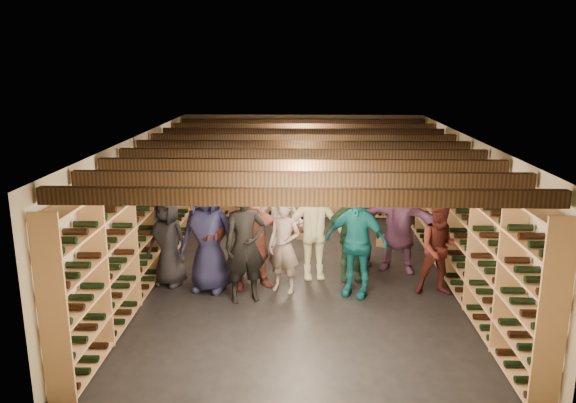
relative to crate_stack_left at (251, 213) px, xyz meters
The scene contains 22 objects.
ground 2.83m from the crate_stack_left, 67.02° to the right, with size 8.00×8.00×0.00m, color black.
walls 2.91m from the crate_stack_left, 67.02° to the right, with size 5.52×8.02×2.40m.
ceiling 3.43m from the crate_stack_left, 67.02° to the right, with size 5.50×8.00×0.01m, color beige.
ceiling_joists 3.35m from the crate_stack_left, 67.02° to the right, with size 5.40×7.12×0.18m.
wine_rack_left 3.04m from the crate_stack_left, 119.81° to the right, with size 0.32×7.50×2.15m.
wine_rack_right 4.53m from the crate_stack_left, 35.13° to the right, with size 0.32×7.50×2.15m.
wine_rack_back 1.79m from the crate_stack_left, 48.88° to the left, with size 4.70×0.30×2.15m.
crate_stack_left is the anchor object (origin of this frame).
crate_stack_right 1.27m from the crate_stack_left, 16.68° to the right, with size 0.53×0.38×0.34m.
crate_loose 3.02m from the crate_stack_left, 16.88° to the right, with size 0.50×0.33×0.17m, color tan.
person_0 3.18m from the crate_stack_left, 110.10° to the right, with size 0.73×0.47×1.49m, color black.
person_1 3.61m from the crate_stack_left, 86.16° to the right, with size 0.65×0.43×1.78m, color black.
person_3 3.00m from the crate_stack_left, 63.68° to the right, with size 1.20×0.69×1.86m, color beige.
person_4 3.85m from the crate_stack_left, 59.34° to the right, with size 1.01×0.42×1.72m, color #126872.
person_5 3.06m from the crate_stack_left, 84.33° to the right, with size 1.63×0.52×1.76m, color brown.
person_6 3.24m from the crate_stack_left, 96.94° to the right, with size 0.90×0.58×1.84m, color #1D1E43.
person_7 3.31m from the crate_stack_left, 75.58° to the right, with size 0.55×0.36×1.51m, color gray.
person_8 4.62m from the crate_stack_left, 44.77° to the right, with size 0.73×0.57×1.51m, color #491B17.
person_9 1.47m from the crate_stack_left, 63.24° to the right, with size 0.98×0.56×1.52m, color beige.
person_10 3.28m from the crate_stack_left, 54.00° to the right, with size 0.93×0.39×1.59m, color #285238.
person_11 3.58m from the crate_stack_left, 38.39° to the right, with size 1.63×0.52×1.75m, color #855184.
person_12 2.87m from the crate_stack_left, 42.10° to the right, with size 0.75×0.49×1.54m, color #333338.
Camera 1 is at (0.04, -9.05, 3.61)m, focal length 35.00 mm.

